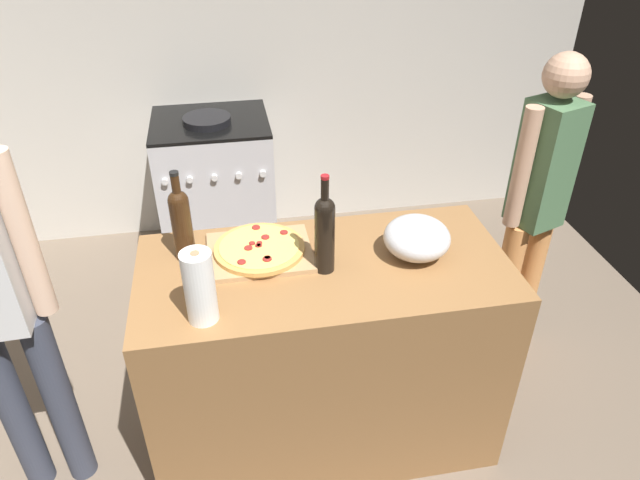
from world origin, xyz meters
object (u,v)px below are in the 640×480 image
(mixing_bowl, at_px, (417,238))
(person_in_red, at_px, (537,201))
(stove, at_px, (217,190))
(paper_towel_roll, at_px, (200,287))
(pizza, at_px, (259,248))
(wine_bottle_dark, at_px, (325,231))
(wine_bottle_clear, at_px, (181,221))

(mixing_bowl, height_order, person_in_red, person_in_red)
(stove, bearing_deg, paper_towel_roll, -91.77)
(pizza, bearing_deg, paper_towel_roll, -122.83)
(pizza, bearing_deg, wine_bottle_dark, -30.70)
(wine_bottle_dark, height_order, person_in_red, person_in_red)
(wine_bottle_clear, xyz_separation_m, stove, (0.11, 1.38, -0.62))
(mixing_bowl, distance_m, wine_bottle_dark, 0.37)
(pizza, xyz_separation_m, stove, (-0.16, 1.42, -0.49))
(stove, bearing_deg, wine_bottle_dark, -75.77)
(paper_towel_roll, bearing_deg, pizza, 57.17)
(pizza, height_order, wine_bottle_clear, wine_bottle_clear)
(wine_bottle_clear, xyz_separation_m, wine_bottle_dark, (0.51, -0.17, 0.01))
(mixing_bowl, xyz_separation_m, stove, (-0.76, 1.53, -0.54))
(pizza, distance_m, wine_bottle_dark, 0.30)
(mixing_bowl, bearing_deg, person_in_red, 27.56)
(mixing_bowl, relative_size, stove, 0.26)
(wine_bottle_dark, bearing_deg, pizza, 149.30)
(wine_bottle_dark, xyz_separation_m, stove, (-0.39, 1.55, -0.63))
(person_in_red, bearing_deg, pizza, -168.72)
(paper_towel_roll, bearing_deg, person_in_red, 21.49)
(pizza, bearing_deg, mixing_bowl, -10.54)
(person_in_red, bearing_deg, paper_towel_roll, -158.51)
(wine_bottle_clear, bearing_deg, pizza, -7.56)
(mixing_bowl, bearing_deg, paper_towel_roll, -164.28)
(paper_towel_roll, xyz_separation_m, stove, (0.05, 1.75, -0.59))
(mixing_bowl, xyz_separation_m, wine_bottle_clear, (-0.87, 0.15, 0.08))
(stove, bearing_deg, person_in_red, -38.35)
(stove, xyz_separation_m, person_in_red, (1.46, -1.16, 0.42))
(wine_bottle_clear, xyz_separation_m, person_in_red, (1.58, 0.22, -0.20))
(mixing_bowl, xyz_separation_m, person_in_red, (0.71, 0.37, -0.12))
(mixing_bowl, bearing_deg, wine_bottle_clear, 170.41)
(pizza, distance_m, person_in_red, 1.33)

